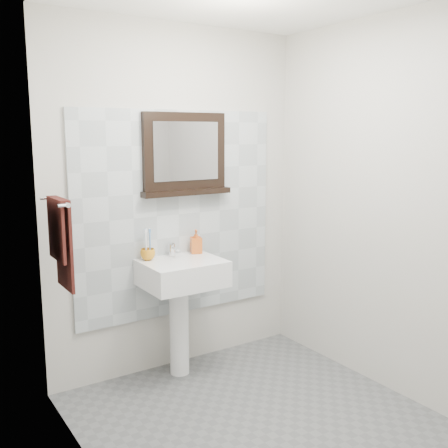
% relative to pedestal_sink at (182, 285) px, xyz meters
% --- Properties ---
extents(floor, '(2.00, 2.20, 0.01)m').
position_rel_pedestal_sink_xyz_m(floor, '(0.10, -0.87, -0.68)').
color(floor, '#5C5E61').
rests_on(floor, ground).
extents(back_wall, '(2.00, 0.01, 2.50)m').
position_rel_pedestal_sink_xyz_m(back_wall, '(0.10, 0.23, 0.57)').
color(back_wall, beige).
rests_on(back_wall, ground).
extents(front_wall, '(2.00, 0.01, 2.50)m').
position_rel_pedestal_sink_xyz_m(front_wall, '(0.10, -1.97, 0.57)').
color(front_wall, beige).
rests_on(front_wall, ground).
extents(left_wall, '(0.01, 2.20, 2.50)m').
position_rel_pedestal_sink_xyz_m(left_wall, '(-0.90, -0.87, 0.57)').
color(left_wall, beige).
rests_on(left_wall, ground).
extents(right_wall, '(0.01, 2.20, 2.50)m').
position_rel_pedestal_sink_xyz_m(right_wall, '(1.10, -0.87, 0.57)').
color(right_wall, beige).
rests_on(right_wall, ground).
extents(splashback, '(1.60, 0.02, 1.50)m').
position_rel_pedestal_sink_xyz_m(splashback, '(0.10, 0.21, 0.47)').
color(splashback, '#B0BABF').
rests_on(splashback, back_wall).
extents(pedestal_sink, '(0.55, 0.44, 0.96)m').
position_rel_pedestal_sink_xyz_m(pedestal_sink, '(0.00, 0.00, 0.00)').
color(pedestal_sink, white).
rests_on(pedestal_sink, ground).
extents(toothbrush_cup, '(0.11, 0.11, 0.08)m').
position_rel_pedestal_sink_xyz_m(toothbrush_cup, '(-0.19, 0.13, 0.22)').
color(toothbrush_cup, orange).
rests_on(toothbrush_cup, pedestal_sink).
extents(toothbrushes, '(0.05, 0.04, 0.21)m').
position_rel_pedestal_sink_xyz_m(toothbrushes, '(-0.19, 0.13, 0.31)').
color(toothbrushes, white).
rests_on(toothbrushes, toothbrush_cup).
extents(soap_dispenser, '(0.10, 0.10, 0.18)m').
position_rel_pedestal_sink_xyz_m(soap_dispenser, '(0.20, 0.13, 0.27)').
color(soap_dispenser, red).
rests_on(soap_dispenser, pedestal_sink).
extents(framed_mirror, '(0.69, 0.11, 0.59)m').
position_rel_pedestal_sink_xyz_m(framed_mirror, '(0.14, 0.19, 0.90)').
color(framed_mirror, black).
rests_on(framed_mirror, back_wall).
extents(towel_bar, '(0.07, 0.40, 0.03)m').
position_rel_pedestal_sink_xyz_m(towel_bar, '(-0.85, -0.07, 0.67)').
color(towel_bar, silver).
rests_on(towel_bar, left_wall).
extents(hand_towel, '(0.06, 0.30, 0.55)m').
position_rel_pedestal_sink_xyz_m(hand_towel, '(-0.85, -0.07, 0.46)').
color(hand_towel, black).
rests_on(hand_towel, towel_bar).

